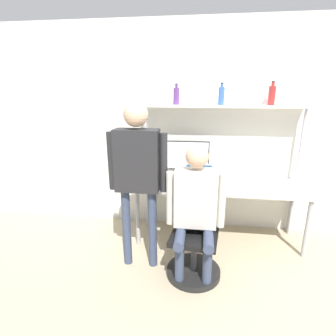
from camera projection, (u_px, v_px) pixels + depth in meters
name	position (u px, v px, depth m)	size (l,w,h in m)	color
ground_plane	(218.00, 254.00, 3.09)	(12.00, 12.00, 0.00)	tan
wall_back	(220.00, 130.00, 3.42)	(8.00, 0.06, 2.70)	silver
desk	(219.00, 189.00, 3.25)	(2.07, 0.70, 0.74)	beige
shelf_unit	(222.00, 124.00, 3.23)	(1.97, 0.25, 1.68)	white
monitor	(185.00, 157.00, 3.41)	(0.61, 0.19, 0.49)	black
laptop	(199.00, 180.00, 3.19)	(0.35, 0.25, 0.25)	#BCBCC1
cell_phone	(224.00, 186.00, 3.15)	(0.07, 0.15, 0.01)	silver
office_chair	(195.00, 248.00, 2.71)	(0.56, 0.56, 0.92)	black
person_seated	(195.00, 203.00, 2.52)	(0.58, 0.47, 1.37)	#38425B
person_standing	(137.00, 166.00, 2.60)	(0.60, 0.24, 1.75)	#38425B
bottle_blue	(221.00, 96.00, 3.14)	(0.07, 0.07, 0.26)	#335999
bottle_red	(272.00, 95.00, 3.06)	(0.08, 0.08, 0.28)	maroon
bottle_purple	(176.00, 96.00, 3.21)	(0.07, 0.07, 0.25)	#593372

